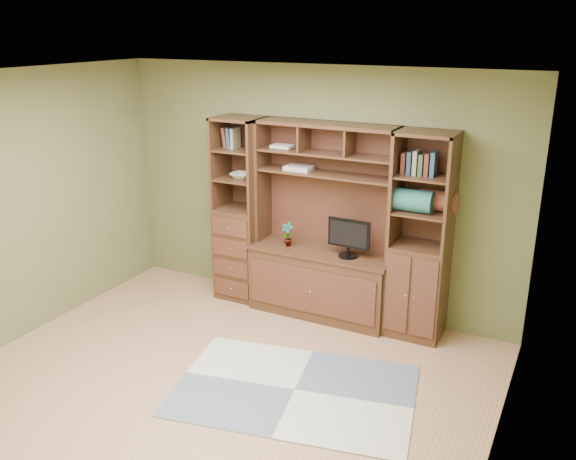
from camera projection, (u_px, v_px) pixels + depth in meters
The scene contains 11 objects.
room at pixel (208, 248), 4.81m from camera, with size 4.60×4.10×2.64m.
center_hutch at pixel (322, 224), 6.27m from camera, with size 1.54×0.53×2.05m, color #462918.
left_tower at pixel (240, 210), 6.74m from camera, with size 0.50×0.45×2.05m, color #462918.
right_tower at pixel (420, 238), 5.87m from camera, with size 0.55×0.45×2.05m, color #462918.
rug at pixel (295, 390), 5.21m from camera, with size 2.01×1.34×0.01m, color #A3A7A8.
monitor at pixel (349, 231), 6.11m from camera, with size 0.45×0.20×0.55m, color black.
orchid at pixel (288, 234), 6.46m from camera, with size 0.14×0.09×0.26m, color #B96B3E.
magazines at pixel (299, 168), 6.31m from camera, with size 0.28×0.20×0.04m, color beige.
bowl at pixel (241, 175), 6.60m from camera, with size 0.23×0.23×0.06m, color beige.
blanket_teal at pixel (413, 201), 5.74m from camera, with size 0.37×0.21×0.21m, color #286B65.
blanket_red at pixel (438, 201), 5.76m from camera, with size 0.36×0.20×0.20m, color brown.
Camera 1 is at (2.61, -3.74, 2.98)m, focal length 38.00 mm.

